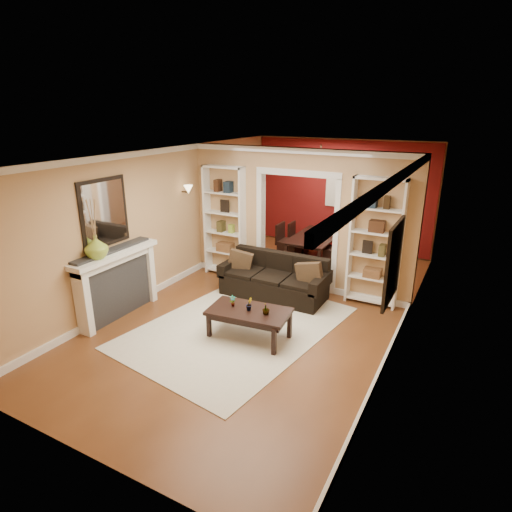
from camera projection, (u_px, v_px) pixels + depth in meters
The scene contains 30 objects.
floor at pixel (269, 307), 7.69m from camera, with size 8.00×8.00×0.00m, color brown.
ceiling at pixel (271, 153), 6.80m from camera, with size 8.00×8.00×0.00m, color white.
wall_back at pixel (342, 195), 10.57m from camera, with size 8.00×8.00×0.00m, color tan.
wall_front at pixel (76, 343), 3.91m from camera, with size 8.00×8.00×0.00m, color tan.
wall_left at pixel (166, 219), 8.25m from camera, with size 8.00×8.00×0.00m, color tan.
wall_right at pixel (408, 255), 6.24m from camera, with size 8.00×8.00×0.00m, color tan.
partition_wall at pixel (298, 219), 8.24m from camera, with size 4.50×0.15×2.70m, color tan.
red_back_panel at pixel (341, 196), 10.56m from camera, with size 4.44×0.04×2.64m, color maroon.
dining_window at pixel (341, 187), 10.45m from camera, with size 0.78×0.03×0.98m, color #8CA5CC.
area_rug at pixel (238, 327), 6.97m from camera, with size 2.56×3.59×0.01m, color beige.
sofa at pixel (274, 277), 7.99m from camera, with size 2.02×0.87×0.79m, color black.
pillow_left at pixel (240, 260), 8.22m from camera, with size 0.45×0.13×0.45m, color #4F3922.
pillow_right at pixel (310, 273), 7.58m from camera, with size 0.46×0.13×0.46m, color #4F3922.
coffee_table at pixel (249, 324), 6.59m from camera, with size 1.24×0.67×0.47m, color black.
plant_left at pixel (233, 301), 6.62m from camera, with size 0.09×0.06×0.18m, color #336626.
plant_center at pixel (249, 304), 6.48m from camera, with size 0.11×0.09×0.20m, color #336626.
plant_right at pixel (266, 308), 6.36m from camera, with size 0.11×0.11×0.19m, color #336626.
bookshelf_left at pixel (225, 222), 8.86m from camera, with size 0.90×0.30×2.30m, color white.
bookshelf_right at pixel (375, 243), 7.48m from camera, with size 0.90×0.30×2.30m, color white.
fireplace at pixel (119, 284), 7.18m from camera, with size 0.32×1.70×1.16m, color white.
vase at pixel (96, 247), 6.63m from camera, with size 0.36×0.36×0.37m, color #8AAA36.
mirror at pixel (104, 213), 6.84m from camera, with size 0.03×0.95×1.10m, color silver.
wall_sconce at pixel (186, 191), 8.50m from camera, with size 0.18×0.18×0.22m, color #FFE0A5.
framed_art at pixel (393, 263), 5.36m from camera, with size 0.04×0.85×1.05m, color black.
dining_table at pixel (316, 248), 9.94m from camera, with size 0.94×1.69×0.59m, color black.
dining_chair_nw at pixel (289, 242), 9.89m from camera, with size 0.44×0.44×0.89m, color black.
dining_chair_ne at pixel (335, 250), 9.40m from camera, with size 0.43×0.43×0.86m, color black.
dining_chair_sw at pixel (299, 238), 10.41m from camera, with size 0.39×0.39×0.78m, color black.
dining_chair_se at pixel (343, 245), 9.92m from camera, with size 0.37×0.37×0.76m, color black.
chandelier at pixel (326, 174), 9.27m from camera, with size 0.50×0.50×0.30m, color #322517.
Camera 1 is at (3.07, -6.25, 3.39)m, focal length 30.00 mm.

